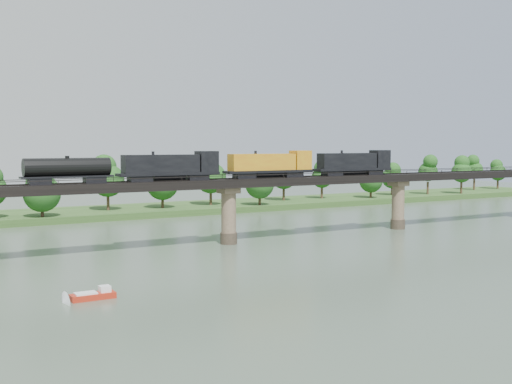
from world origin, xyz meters
TOP-DOWN VIEW (x-y plane):
  - ground at (0.00, 0.00)m, footprint 400.00×400.00m
  - far_bank at (0.00, 85.00)m, footprint 300.00×24.00m
  - bridge at (0.00, 30.00)m, footprint 236.00×30.00m
  - bridge_superstructure at (0.00, 30.00)m, footprint 220.00×4.90m
  - far_treeline at (-8.21, 80.52)m, footprint 289.06×17.54m
  - freight_train at (1.95, 30.00)m, footprint 71.67×2.79m
  - motorboat at (-32.49, 1.92)m, footprint 5.02×1.82m

SIDE VIEW (x-z plane):
  - ground at x=0.00m, z-range 0.00..0.00m
  - motorboat at x=-32.49m, z-range -0.22..1.18m
  - far_bank at x=0.00m, z-range 0.00..1.60m
  - bridge at x=0.00m, z-range -0.29..11.21m
  - far_treeline at x=-8.21m, z-range 2.03..15.63m
  - bridge_superstructure at x=0.00m, z-range 11.42..12.17m
  - freight_train at x=1.95m, z-range 11.39..16.32m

